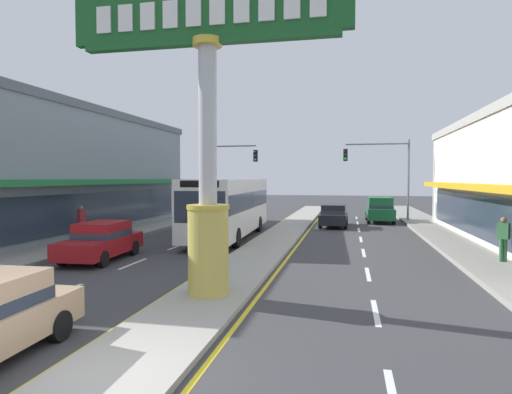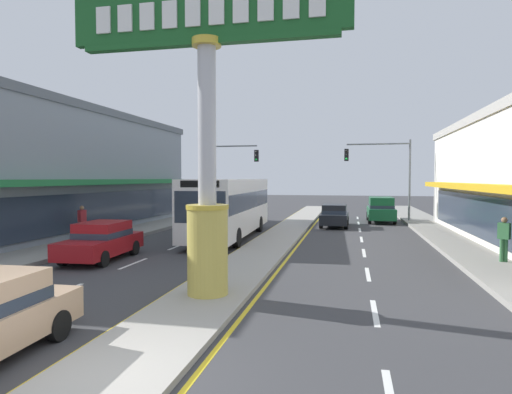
{
  "view_description": "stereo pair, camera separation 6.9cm",
  "coord_description": "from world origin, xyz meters",
  "px_view_note": "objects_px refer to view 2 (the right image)",
  "views": [
    {
      "loc": [
        3.72,
        -6.19,
        3.3
      ],
      "look_at": [
        0.31,
        9.86,
        2.6
      ],
      "focal_mm": 30.63,
      "sensor_mm": 36.0,
      "label": 1
    },
    {
      "loc": [
        3.78,
        -6.17,
        3.3
      ],
      "look_at": [
        0.31,
        9.86,
        2.6
      ],
      "focal_mm": 30.63,
      "sensor_mm": 36.0,
      "label": 2
    }
  ],
  "objects_px": {
    "storefront_left": "(41,171)",
    "pedestrian_near_kerb": "(82,220)",
    "suv_far_left_oncoming": "(381,209)",
    "sedan_far_right_lane": "(335,215)",
    "pedestrian_far_side": "(504,236)",
    "bus_near_right_lane": "(230,204)",
    "sedan_near_left_lane": "(102,240)",
    "district_sign": "(207,126)",
    "traffic_light_right_side": "(385,166)",
    "traffic_light_left_side": "(222,167)"
  },
  "relations": [
    {
      "from": "bus_near_right_lane",
      "to": "sedan_near_left_lane",
      "type": "relative_size",
      "value": 2.57
    },
    {
      "from": "bus_near_right_lane",
      "to": "sedan_far_right_lane",
      "type": "xyz_separation_m",
      "value": [
        5.5,
        6.74,
        -1.08
      ]
    },
    {
      "from": "pedestrian_far_side",
      "to": "district_sign",
      "type": "bearing_deg",
      "value": -145.16
    },
    {
      "from": "sedan_near_left_lane",
      "to": "pedestrian_far_side",
      "type": "xyz_separation_m",
      "value": [
        15.47,
        1.94,
        0.34
      ]
    },
    {
      "from": "sedan_near_left_lane",
      "to": "pedestrian_near_kerb",
      "type": "relative_size",
      "value": 2.54
    },
    {
      "from": "storefront_left",
      "to": "suv_far_left_oncoming",
      "type": "distance_m",
      "value": 23.48
    },
    {
      "from": "pedestrian_near_kerb",
      "to": "sedan_near_left_lane",
      "type": "bearing_deg",
      "value": -48.17
    },
    {
      "from": "traffic_light_right_side",
      "to": "bus_near_right_lane",
      "type": "relative_size",
      "value": 0.55
    },
    {
      "from": "traffic_light_left_side",
      "to": "pedestrian_near_kerb",
      "type": "xyz_separation_m",
      "value": [
        -3.27,
        -14.06,
        -3.09
      ]
    },
    {
      "from": "district_sign",
      "to": "bus_near_right_lane",
      "type": "relative_size",
      "value": 0.74
    },
    {
      "from": "traffic_light_left_side",
      "to": "traffic_light_right_side",
      "type": "relative_size",
      "value": 1.0
    },
    {
      "from": "storefront_left",
      "to": "pedestrian_far_side",
      "type": "bearing_deg",
      "value": -12.45
    },
    {
      "from": "sedan_far_right_lane",
      "to": "traffic_light_left_side",
      "type": "bearing_deg",
      "value": 157.46
    },
    {
      "from": "bus_near_right_lane",
      "to": "suv_far_left_oncoming",
      "type": "distance_m",
      "value": 13.81
    },
    {
      "from": "traffic_light_left_side",
      "to": "bus_near_right_lane",
      "type": "distance_m",
      "value": 11.35
    },
    {
      "from": "traffic_light_left_side",
      "to": "sedan_far_right_lane",
      "type": "height_order",
      "value": "traffic_light_left_side"
    },
    {
      "from": "storefront_left",
      "to": "traffic_light_right_side",
      "type": "bearing_deg",
      "value": 27.82
    },
    {
      "from": "bus_near_right_lane",
      "to": "suv_far_left_oncoming",
      "type": "xyz_separation_m",
      "value": [
        8.81,
        10.6,
        -0.88
      ]
    },
    {
      "from": "sedan_far_right_lane",
      "to": "sedan_near_left_lane",
      "type": "distance_m",
      "value": 16.75
    },
    {
      "from": "pedestrian_near_kerb",
      "to": "traffic_light_left_side",
      "type": "bearing_deg",
      "value": 76.92
    },
    {
      "from": "storefront_left",
      "to": "bus_near_right_lane",
      "type": "distance_m",
      "value": 11.97
    },
    {
      "from": "traffic_light_left_side",
      "to": "bus_near_right_lane",
      "type": "height_order",
      "value": "traffic_light_left_side"
    },
    {
      "from": "traffic_light_left_side",
      "to": "suv_far_left_oncoming",
      "type": "xyz_separation_m",
      "value": [
        12.39,
        0.09,
        -3.26
      ]
    },
    {
      "from": "storefront_left",
      "to": "traffic_light_left_side",
      "type": "bearing_deg",
      "value": 52.64
    },
    {
      "from": "traffic_light_left_side",
      "to": "pedestrian_near_kerb",
      "type": "distance_m",
      "value": 14.76
    },
    {
      "from": "district_sign",
      "to": "sedan_near_left_lane",
      "type": "distance_m",
      "value": 8.56
    },
    {
      "from": "traffic_light_right_side",
      "to": "pedestrian_near_kerb",
      "type": "bearing_deg",
      "value": -138.1
    },
    {
      "from": "traffic_light_left_side",
      "to": "sedan_near_left_lane",
      "type": "bearing_deg",
      "value": -89.1
    },
    {
      "from": "storefront_left",
      "to": "pedestrian_far_side",
      "type": "height_order",
      "value": "storefront_left"
    },
    {
      "from": "sedan_near_left_lane",
      "to": "pedestrian_far_side",
      "type": "relative_size",
      "value": 2.61
    },
    {
      "from": "storefront_left",
      "to": "pedestrian_near_kerb",
      "type": "xyz_separation_m",
      "value": [
        4.97,
        -3.27,
        -2.59
      ]
    },
    {
      "from": "storefront_left",
      "to": "suv_far_left_oncoming",
      "type": "bearing_deg",
      "value": 27.81
    },
    {
      "from": "traffic_light_left_side",
      "to": "bus_near_right_lane",
      "type": "relative_size",
      "value": 0.55
    },
    {
      "from": "district_sign",
      "to": "suv_far_left_oncoming",
      "type": "relative_size",
      "value": 1.82
    },
    {
      "from": "traffic_light_left_side",
      "to": "pedestrian_near_kerb",
      "type": "height_order",
      "value": "traffic_light_left_side"
    },
    {
      "from": "storefront_left",
      "to": "traffic_light_right_side",
      "type": "distance_m",
      "value": 23.65
    },
    {
      "from": "traffic_light_left_side",
      "to": "sedan_far_right_lane",
      "type": "bearing_deg",
      "value": -22.54
    },
    {
      "from": "storefront_left",
      "to": "pedestrian_near_kerb",
      "type": "height_order",
      "value": "storefront_left"
    },
    {
      "from": "traffic_light_left_side",
      "to": "sedan_far_right_lane",
      "type": "relative_size",
      "value": 1.43
    },
    {
      "from": "district_sign",
      "to": "pedestrian_far_side",
      "type": "relative_size",
      "value": 4.97
    },
    {
      "from": "suv_far_left_oncoming",
      "to": "sedan_far_right_lane",
      "type": "bearing_deg",
      "value": -130.52
    },
    {
      "from": "suv_far_left_oncoming",
      "to": "pedestrian_near_kerb",
      "type": "distance_m",
      "value": 21.1
    },
    {
      "from": "storefront_left",
      "to": "traffic_light_left_side",
      "type": "relative_size",
      "value": 3.96
    },
    {
      "from": "suv_far_left_oncoming",
      "to": "pedestrian_far_side",
      "type": "bearing_deg",
      "value": -78.25
    },
    {
      "from": "sedan_far_right_lane",
      "to": "suv_far_left_oncoming",
      "type": "relative_size",
      "value": 0.94
    },
    {
      "from": "pedestrian_far_side",
      "to": "suv_far_left_oncoming",
      "type": "bearing_deg",
      "value": 101.75
    },
    {
      "from": "sedan_near_left_lane",
      "to": "suv_far_left_oncoming",
      "type": "xyz_separation_m",
      "value": [
        12.11,
        18.11,
        0.2
      ]
    },
    {
      "from": "district_sign",
      "to": "suv_far_left_oncoming",
      "type": "distance_m",
      "value": 23.82
    },
    {
      "from": "storefront_left",
      "to": "pedestrian_near_kerb",
      "type": "bearing_deg",
      "value": -33.37
    },
    {
      "from": "sedan_near_left_lane",
      "to": "pedestrian_far_side",
      "type": "height_order",
      "value": "pedestrian_far_side"
    }
  ]
}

